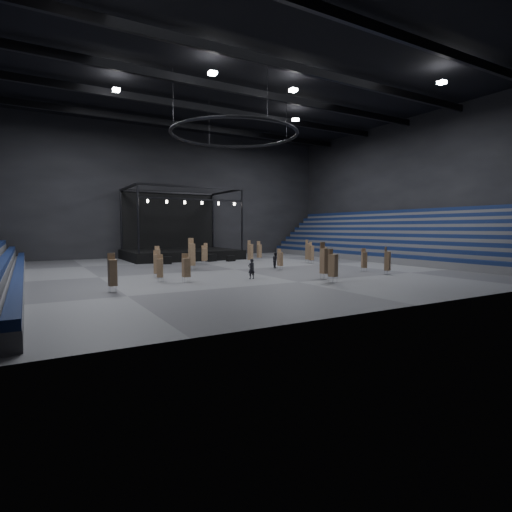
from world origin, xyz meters
TOP-DOWN VIEW (x-y plane):
  - floor at (0.00, 0.00)m, footprint 50.00×50.00m
  - ceiling at (0.00, 0.00)m, footprint 50.00×42.00m
  - wall_back at (0.00, 21.00)m, footprint 50.00×0.20m
  - wall_front at (0.00, -21.00)m, footprint 50.00×0.20m
  - wall_right at (25.00, 0.00)m, footprint 0.20×42.00m
  - bleachers_right at (22.94, 0.00)m, footprint 7.20×40.00m
  - stage at (0.00, 16.24)m, footprint 14.00×10.00m
  - truss_ring at (-0.00, 0.00)m, footprint 12.30×12.30m
  - roof_girders at (0.00, -0.00)m, footprint 49.00×30.35m
  - floodlights at (0.00, -4.00)m, footprint 28.60×16.60m
  - flight_case_left at (-4.04, 9.12)m, footprint 1.37×0.92m
  - flight_case_mid at (1.80, 9.88)m, footprint 1.49×1.09m
  - flight_case_right at (3.92, 8.80)m, footprint 1.11×0.66m
  - chair_stack_0 at (10.66, 2.22)m, footprint 0.69×0.69m
  - chair_stack_1 at (4.62, 5.17)m, footprint 0.62×0.62m
  - chair_stack_2 at (2.88, -9.98)m, footprint 0.56×0.56m
  - chair_stack_3 at (10.85, -0.30)m, footprint 0.69×0.69m
  - chair_stack_4 at (-3.86, 1.53)m, footprint 0.56×0.56m
  - chair_stack_5 at (-8.53, -2.79)m, footprint 0.53×0.53m
  - chair_stack_6 at (-7.40, -6.59)m, footprint 0.51×0.51m
  - chair_stack_7 at (-0.64, 6.19)m, footprint 0.59×0.59m
  - chair_stack_8 at (-5.72, 6.61)m, footprint 0.57×0.57m
  - chair_stack_9 at (9.61, -7.63)m, footprint 0.54×0.54m
  - chair_stack_10 at (-12.95, -8.50)m, footprint 0.52×0.52m
  - chair_stack_11 at (2.06, -11.99)m, footprint 0.68×0.68m
  - chair_stack_12 at (3.83, -2.20)m, footprint 0.44×0.44m
  - chair_stack_13 at (0.30, 8.01)m, footprint 0.60×0.60m
  - chair_stack_14 at (-9.00, -5.37)m, footprint 0.58×0.58m
  - chair_stack_15 at (9.54, -10.45)m, footprint 0.56×0.56m
  - chair_stack_16 at (10.70, 1.70)m, footprint 0.45×0.45m
  - chair_stack_17 at (7.46, 7.99)m, footprint 0.47×0.47m
  - man_center at (-2.13, -7.12)m, footprint 0.62×0.43m
  - crew_member at (4.22, -0.80)m, footprint 0.76×0.89m

SIDE VIEW (x-z plane):
  - floor at x=0.00m, z-range 0.00..0.00m
  - flight_case_right at x=3.92m, z-range 0.00..0.70m
  - flight_case_left at x=-4.04m, z-range 0.00..0.83m
  - flight_case_mid at x=1.80m, z-range 0.00..0.90m
  - crew_member at x=4.22m, z-range 0.00..1.61m
  - man_center at x=-2.13m, z-range 0.00..1.62m
  - chair_stack_12 at x=3.83m, z-range 0.05..2.08m
  - chair_stack_14 at x=-9.00m, z-range 0.06..2.14m
  - chair_stack_9 at x=9.61m, z-range 0.04..2.20m
  - chair_stack_7 at x=-0.64m, z-range 0.08..2.21m
  - chair_stack_6 at x=-7.40m, z-range 0.08..2.25m
  - chair_stack_8 at x=-5.72m, z-range 0.08..2.26m
  - chair_stack_5 at x=-8.53m, z-range 0.04..2.31m
  - chair_stack_13 at x=0.30m, z-range 0.04..2.37m
  - chair_stack_3 at x=10.85m, z-range 0.07..2.38m
  - chair_stack_15 at x=9.54m, z-range 0.02..2.43m
  - chair_stack_17 at x=7.46m, z-range 0.03..2.45m
  - chair_stack_16 at x=10.70m, z-range 0.02..2.48m
  - chair_stack_10 at x=-12.95m, z-range 0.04..2.51m
  - chair_stack_11 at x=2.06m, z-range 0.07..2.57m
  - chair_stack_1 at x=4.62m, z-range 0.02..2.68m
  - chair_stack_0 at x=10.66m, z-range 0.05..2.76m
  - stage at x=0.00m, z-range -3.15..6.05m
  - chair_stack_2 at x=2.88m, z-range 0.02..2.94m
  - chair_stack_4 at x=-3.86m, z-range 0.02..3.11m
  - bleachers_right at x=22.94m, z-range -1.47..4.93m
  - wall_back at x=0.00m, z-range 0.00..18.00m
  - wall_front at x=0.00m, z-range 0.00..18.00m
  - wall_right at x=25.00m, z-range 0.00..18.00m
  - truss_ring at x=0.00m, z-range 10.43..15.58m
  - floodlights at x=0.00m, z-range 16.48..16.73m
  - roof_girders at x=0.00m, z-range 16.85..17.55m
  - ceiling at x=0.00m, z-range 17.90..18.10m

